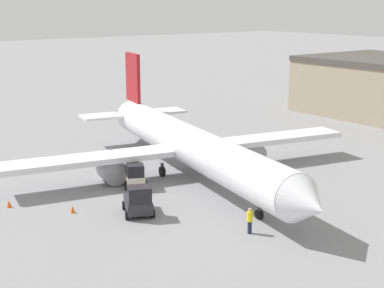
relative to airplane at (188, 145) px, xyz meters
name	(u,v)px	position (x,y,z in m)	size (l,w,h in m)	color
ground_plane	(192,178)	(0.90, -0.18, -2.87)	(400.00, 400.00, 0.00)	gray
airplane	(188,145)	(0.00, 0.00, 0.00)	(38.28, 33.45, 9.99)	white
ground_crew_worker	(250,220)	(13.79, -4.78, -1.89)	(0.40, 0.40, 1.84)	#1E2338
baggage_tug	(139,201)	(6.19, -8.99, -1.80)	(3.63, 3.12, 2.37)	#2D2D33
belt_loader_truck	(134,175)	(0.01, -5.64, -1.86)	(3.51, 2.90, 2.11)	beige
safety_cone_near	(9,204)	(-1.14, -16.19, -2.60)	(0.36, 0.36, 0.55)	#EF590F
safety_cone_far	(73,209)	(2.90, -12.78, -2.60)	(0.36, 0.36, 0.55)	#EF590F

